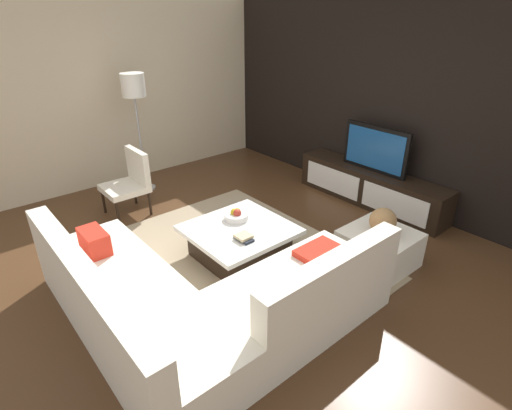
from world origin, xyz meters
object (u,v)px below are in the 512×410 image
(coffee_table, at_px, (240,242))
(book_stack, at_px, (244,237))
(fruit_bowl, at_px, (236,215))
(media_console, at_px, (370,187))
(floor_lamp, at_px, (134,92))
(accent_chair_near, at_px, (130,179))
(ottoman, at_px, (378,249))
(sectional_couch, at_px, (197,300))
(television, at_px, (375,149))
(decorative_ball, at_px, (383,221))

(coffee_table, distance_m, book_stack, 0.33)
(fruit_bowl, bearing_deg, media_console, 82.75)
(floor_lamp, bearing_deg, book_stack, -4.06)
(accent_chair_near, distance_m, ottoman, 3.29)
(sectional_couch, height_order, fruit_bowl, sectional_couch)
(accent_chair_near, relative_size, ottoman, 1.24)
(television, bearing_deg, book_stack, -87.02)
(decorative_ball, bearing_deg, ottoman, 180.00)
(accent_chair_near, relative_size, book_stack, 4.06)
(sectional_couch, relative_size, floor_lamp, 1.44)
(sectional_couch, xyz_separation_m, fruit_bowl, (-0.81, 1.06, 0.14))
(sectional_couch, relative_size, accent_chair_near, 2.88)
(floor_lamp, relative_size, book_stack, 8.12)
(decorative_ball, bearing_deg, coffee_table, -135.58)
(accent_chair_near, distance_m, floor_lamp, 1.27)
(sectional_couch, distance_m, accent_chair_near, 2.54)
(accent_chair_near, bearing_deg, decorative_ball, 15.72)
(media_console, xyz_separation_m, accent_chair_near, (-1.93, -2.71, 0.24))
(sectional_couch, height_order, decorative_ball, sectional_couch)
(television, xyz_separation_m, accent_chair_near, (-1.93, -2.71, -0.33))
(media_console, bearing_deg, ottoman, -51.25)
(decorative_ball, bearing_deg, book_stack, -126.07)
(coffee_table, height_order, book_stack, book_stack)
(accent_chair_near, height_order, decorative_ball, accent_chair_near)
(media_console, relative_size, television, 2.28)
(floor_lamp, xyz_separation_m, book_stack, (2.69, -0.19, -1.07))
(media_console, relative_size, coffee_table, 2.11)
(ottoman, xyz_separation_m, decorative_ball, (0.00, 0.00, 0.34))
(accent_chair_near, bearing_deg, media_console, 43.35)
(coffee_table, height_order, ottoman, ottoman)
(sectional_couch, bearing_deg, media_console, 99.30)
(media_console, bearing_deg, floor_lamp, -139.04)
(floor_lamp, xyz_separation_m, fruit_bowl, (2.28, 0.03, -1.05))
(accent_chair_near, xyz_separation_m, floor_lamp, (-0.63, 0.49, 0.99))
(ottoman, bearing_deg, decorative_ball, 0.00)
(floor_lamp, distance_m, ottoman, 3.90)
(fruit_bowl, bearing_deg, decorative_ball, 37.33)
(television, distance_m, sectional_couch, 3.34)
(sectional_couch, relative_size, book_stack, 11.69)
(fruit_bowl, distance_m, book_stack, 0.46)
(television, distance_m, accent_chair_near, 3.35)
(sectional_couch, height_order, ottoman, sectional_couch)
(fruit_bowl, xyz_separation_m, decorative_ball, (1.27, 0.97, 0.11))
(sectional_couch, relative_size, ottoman, 3.58)
(floor_lamp, bearing_deg, ottoman, 15.63)
(floor_lamp, height_order, book_stack, floor_lamp)
(coffee_table, distance_m, floor_lamp, 2.77)
(sectional_couch, relative_size, coffee_table, 2.35)
(book_stack, bearing_deg, ottoman, 53.93)
(decorative_ball, bearing_deg, media_console, 128.75)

